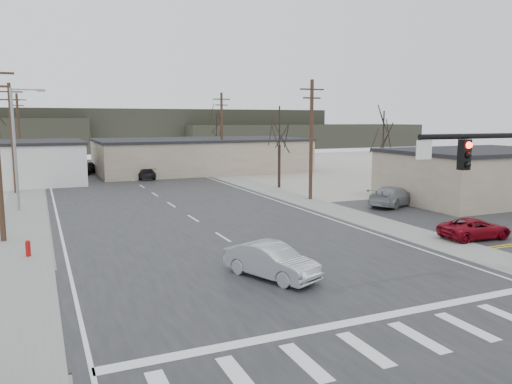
# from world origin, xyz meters

# --- Properties ---
(ground) EXTENTS (140.00, 140.00, 0.00)m
(ground) POSITION_xyz_m (0.00, 0.00, 0.00)
(ground) COLOR beige
(ground) RESTS_ON ground
(main_road) EXTENTS (18.00, 110.00, 0.05)m
(main_road) POSITION_xyz_m (0.00, 15.00, 0.02)
(main_road) COLOR black
(main_road) RESTS_ON ground
(cross_road) EXTENTS (90.00, 10.00, 0.04)m
(cross_road) POSITION_xyz_m (0.00, 0.00, 0.02)
(cross_road) COLOR black
(cross_road) RESTS_ON ground
(parking_lot) EXTENTS (18.00, 20.00, 0.03)m
(parking_lot) POSITION_xyz_m (20.00, 6.00, 0.02)
(parking_lot) COLOR black
(parking_lot) RESTS_ON ground
(sidewalk_left) EXTENTS (3.00, 90.00, 0.06)m
(sidewalk_left) POSITION_xyz_m (-10.60, 20.00, 0.03)
(sidewalk_left) COLOR gray
(sidewalk_left) RESTS_ON ground
(sidewalk_right) EXTENTS (3.00, 90.00, 0.06)m
(sidewalk_right) POSITION_xyz_m (10.60, 20.00, 0.03)
(sidewalk_right) COLOR gray
(sidewalk_right) RESTS_ON ground
(fire_hydrant) EXTENTS (0.24, 0.24, 0.87)m
(fire_hydrant) POSITION_xyz_m (-10.20, 8.00, 0.45)
(fire_hydrant) COLOR #A50C0C
(fire_hydrant) RESTS_ON ground
(building_right_far) EXTENTS (26.30, 14.30, 4.30)m
(building_right_far) POSITION_xyz_m (10.00, 44.00, 2.15)
(building_right_far) COLOR tan
(building_right_far) RESTS_ON ground
(building_lot) EXTENTS (14.30, 10.30, 4.30)m
(building_lot) POSITION_xyz_m (24.00, 12.00, 2.16)
(building_lot) COLOR tan
(building_lot) RESTS_ON ground
(upole_left_c) EXTENTS (2.20, 0.30, 10.00)m
(upole_left_c) POSITION_xyz_m (-11.50, 32.00, 5.22)
(upole_left_c) COLOR #412C1E
(upole_left_c) RESTS_ON ground
(upole_left_d) EXTENTS (2.20, 0.30, 10.00)m
(upole_left_d) POSITION_xyz_m (-11.50, 52.00, 5.22)
(upole_left_d) COLOR #412C1E
(upole_left_d) RESTS_ON ground
(upole_right_a) EXTENTS (2.20, 0.30, 10.00)m
(upole_right_a) POSITION_xyz_m (11.50, 18.00, 5.22)
(upole_right_a) COLOR #412C1E
(upole_right_a) RESTS_ON ground
(upole_right_b) EXTENTS (2.20, 0.30, 10.00)m
(upole_right_b) POSITION_xyz_m (11.50, 40.00, 5.22)
(upole_right_b) COLOR #412C1E
(upole_right_b) RESTS_ON ground
(streetlight_main) EXTENTS (2.40, 0.25, 9.00)m
(streetlight_main) POSITION_xyz_m (-10.80, 22.00, 5.09)
(streetlight_main) COLOR gray
(streetlight_main) RESTS_ON ground
(tree_right_mid) EXTENTS (3.74, 3.74, 8.33)m
(tree_right_mid) POSITION_xyz_m (12.50, 26.00, 5.93)
(tree_right_mid) COLOR black
(tree_right_mid) RESTS_ON ground
(tree_right_far) EXTENTS (3.52, 3.52, 7.84)m
(tree_right_far) POSITION_xyz_m (15.00, 52.00, 5.58)
(tree_right_far) COLOR black
(tree_right_far) RESTS_ON ground
(tree_lot) EXTENTS (3.52, 3.52, 7.84)m
(tree_lot) POSITION_xyz_m (22.00, 22.00, 5.58)
(tree_lot) COLOR black
(tree_lot) RESTS_ON ground
(hill_center) EXTENTS (80.00, 18.00, 9.00)m
(hill_center) POSITION_xyz_m (15.00, 96.00, 4.50)
(hill_center) COLOR #333026
(hill_center) RESTS_ON ground
(hill_right) EXTENTS (60.00, 18.00, 5.50)m
(hill_right) POSITION_xyz_m (50.00, 90.00, 2.75)
(hill_right) COLOR #333026
(hill_right) RESTS_ON ground
(sedan_crossing) EXTENTS (3.16, 4.68, 1.46)m
(sedan_crossing) POSITION_xyz_m (-0.63, 0.17, 0.78)
(sedan_crossing) COLOR gray
(sedan_crossing) RESTS_ON main_road
(car_far_a) EXTENTS (2.14, 4.91, 1.41)m
(car_far_a) POSITION_xyz_m (1.58, 38.47, 0.75)
(car_far_a) COLOR black
(car_far_a) RESTS_ON main_road
(car_far_b) EXTENTS (3.44, 4.94, 1.56)m
(car_far_b) POSITION_xyz_m (-4.18, 46.29, 0.83)
(car_far_b) COLOR black
(car_far_b) RESTS_ON main_road
(car_parked_red) EXTENTS (4.30, 2.22, 1.16)m
(car_parked_red) POSITION_xyz_m (12.99, 1.94, 0.61)
(car_parked_red) COLOR maroon
(car_parked_red) RESTS_ON parking_lot
(car_parked_silver) EXTENTS (5.68, 4.19, 1.53)m
(car_parked_silver) POSITION_xyz_m (15.79, 12.53, 0.80)
(car_parked_silver) COLOR gray
(car_parked_silver) RESTS_ON parking_lot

